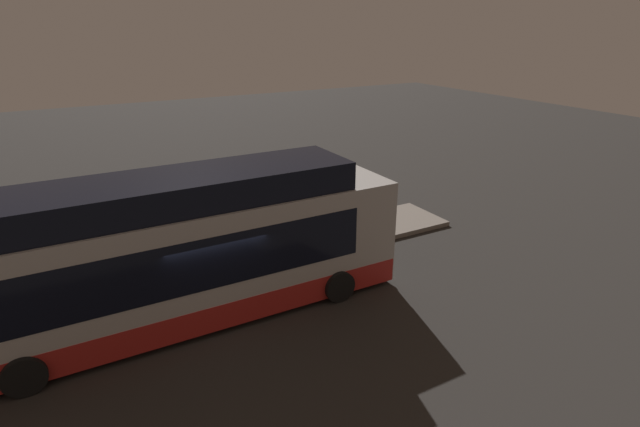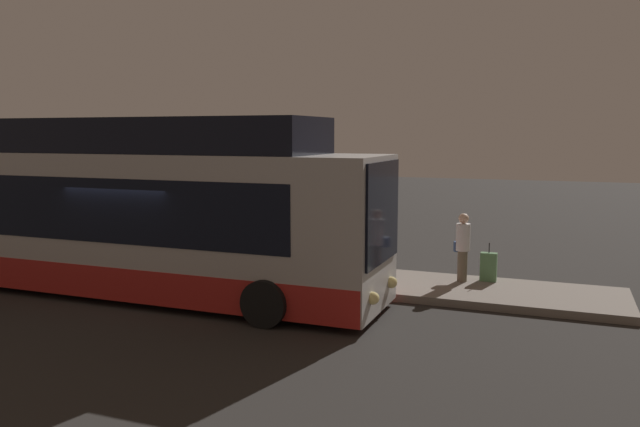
{
  "view_description": "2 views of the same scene",
  "coord_description": "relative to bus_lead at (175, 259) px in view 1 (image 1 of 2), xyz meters",
  "views": [
    {
      "loc": [
        -3.11,
        -11.5,
        7.42
      ],
      "look_at": [
        3.8,
        0.8,
        1.96
      ],
      "focal_mm": 28.0,
      "sensor_mm": 36.0,
      "label": 1
    },
    {
      "loc": [
        8.5,
        -11.22,
        3.62
      ],
      "look_at": [
        3.8,
        0.8,
        1.96
      ],
      "focal_mm": 35.0,
      "sensor_mm": 36.0,
      "label": 2
    }
  ],
  "objects": [
    {
      "name": "trash_bin",
      "position": [
        -1.15,
        2.28,
        -1.3
      ],
      "size": [
        0.44,
        0.44,
        0.65
      ],
      "color": "#2D4C33",
      "rests_on": "platform"
    },
    {
      "name": "platform",
      "position": [
        0.76,
        2.62,
        -1.71
      ],
      "size": [
        20.0,
        2.45,
        0.17
      ],
      "color": "slate",
      "rests_on": "ground"
    },
    {
      "name": "suitcase",
      "position": [
        7.72,
        3.39,
        -1.29
      ],
      "size": [
        0.38,
        0.2,
        0.91
      ],
      "color": "#598C59",
      "rests_on": "platform"
    },
    {
      "name": "bus_lead",
      "position": [
        0.0,
        0.0,
        0.0
      ],
      "size": [
        12.08,
        2.7,
        3.95
      ],
      "color": "#B2ADA8",
      "rests_on": "ground"
    },
    {
      "name": "ground",
      "position": [
        0.76,
        -0.2,
        -1.8
      ],
      "size": [
        80.0,
        80.0,
        0.0
      ],
      "primitive_type": "plane",
      "color": "#2B2826"
    },
    {
      "name": "passenger_waiting",
      "position": [
        2.64,
        3.47,
        -0.75
      ],
      "size": [
        0.62,
        0.47,
        1.65
      ],
      "rotation": [
        0.0,
        0.0,
        1.81
      ],
      "color": "#4C476B",
      "rests_on": "platform"
    },
    {
      "name": "sign_post",
      "position": [
        -2.19,
        3.14,
        0.11
      ],
      "size": [
        0.1,
        0.81,
        2.69
      ],
      "color": "#4C4C51",
      "rests_on": "platform"
    },
    {
      "name": "passenger_boarding",
      "position": [
        7.15,
        3.15,
        -0.75
      ],
      "size": [
        0.47,
        0.57,
        1.61
      ],
      "rotation": [
        0.0,
        0.0,
        0.4
      ],
      "color": "#6B604C",
      "rests_on": "platform"
    }
  ]
}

